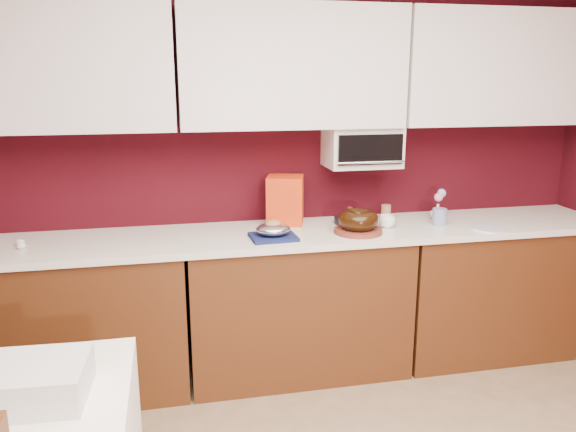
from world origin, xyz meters
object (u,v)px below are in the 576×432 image
at_px(bundt_cake, 358,220).
at_px(blue_jar, 439,217).
at_px(newspaper_stack, 32,382).
at_px(flower_vase, 438,211).
at_px(coffee_mug, 387,220).
at_px(foil_ham_nest, 273,229).
at_px(toaster_oven, 362,146).
at_px(pandoro_box, 285,200).

xyz_separation_m(bundt_cake, blue_jar, (0.55, 0.07, -0.03)).
distance_m(blue_jar, newspaper_stack, 2.48).
bearing_deg(flower_vase, newspaper_stack, -146.56).
relative_size(coffee_mug, blue_jar, 0.89).
xyz_separation_m(foil_ham_nest, flower_vase, (1.12, 0.21, 0.00)).
distance_m(bundt_cake, coffee_mug, 0.23).
height_order(toaster_oven, coffee_mug, toaster_oven).
bearing_deg(newspaper_stack, foil_ham_nest, 49.42).
height_order(foil_ham_nest, pandoro_box, pandoro_box).
bearing_deg(coffee_mug, foil_ham_nest, -172.50).
bearing_deg(pandoro_box, newspaper_stack, -111.01).
xyz_separation_m(toaster_oven, flower_vase, (0.50, -0.09, -0.42)).
distance_m(coffee_mug, blue_jar, 0.34).
relative_size(coffee_mug, flower_vase, 0.78).
height_order(toaster_oven, foil_ham_nest, toaster_oven).
bearing_deg(foil_ham_nest, bundt_cake, 1.39).
bearing_deg(foil_ham_nest, blue_jar, 4.49).
relative_size(toaster_oven, flower_vase, 3.80).
relative_size(toaster_oven, pandoro_box, 1.50).
distance_m(bundt_cake, pandoro_box, 0.49).
height_order(toaster_oven, blue_jar, toaster_oven).
distance_m(toaster_oven, flower_vase, 0.65).
bearing_deg(blue_jar, toaster_oven, 154.58).
bearing_deg(blue_jar, foil_ham_nest, -175.51).
bearing_deg(toaster_oven, blue_jar, -25.42).
height_order(foil_ham_nest, coffee_mug, coffee_mug).
xyz_separation_m(blue_jar, newspaper_stack, (-2.11, -1.30, -0.14)).
bearing_deg(newspaper_stack, blue_jar, 31.65).
distance_m(toaster_oven, blue_jar, 0.65).
relative_size(blue_jar, flower_vase, 0.88).
relative_size(toaster_oven, blue_jar, 4.30).
distance_m(toaster_oven, bundt_cake, 0.50).
distance_m(foil_ham_nest, flower_vase, 1.13).
height_order(pandoro_box, blue_jar, pandoro_box).
xyz_separation_m(toaster_oven, coffee_mug, (0.11, -0.20, -0.43)).
bearing_deg(coffee_mug, newspaper_stack, -143.42).
distance_m(bundt_cake, flower_vase, 0.64).
bearing_deg(blue_jar, bundt_cake, -172.68).
relative_size(foil_ham_nest, flower_vase, 1.68).
height_order(bundt_cake, blue_jar, bundt_cake).
height_order(bundt_cake, foil_ham_nest, bundt_cake).
distance_m(pandoro_box, flower_vase, 0.99).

